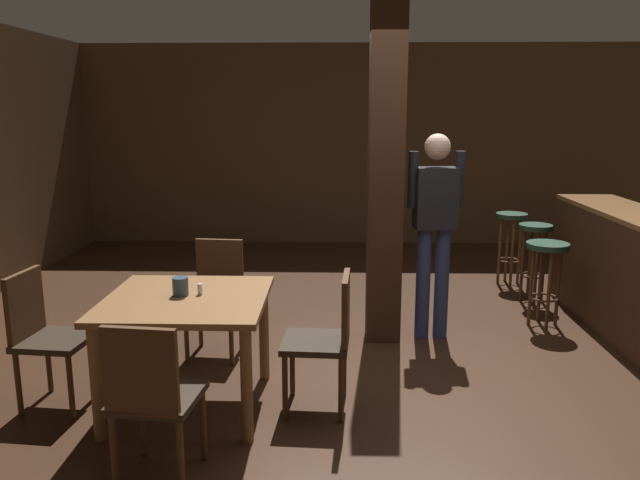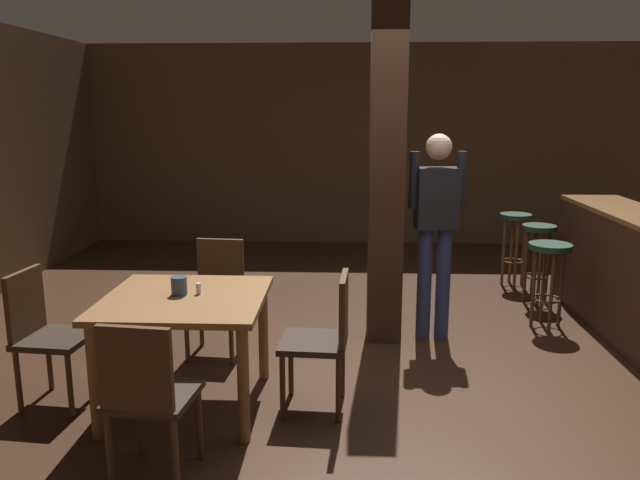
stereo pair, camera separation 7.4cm
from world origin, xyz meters
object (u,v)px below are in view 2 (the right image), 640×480
chair_south (147,392)px  chair_west (44,330)px  napkin_cup (179,286)px  dining_table (185,313)px  bar_stool_mid (538,246)px  bar_stool_far (515,233)px  bar_counter (616,269)px  bar_stool_near (549,264)px  chair_east (325,335)px  chair_north (217,291)px  salt_shaker (199,289)px  standing_person (436,222)px

chair_south → chair_west: 1.29m
chair_west → napkin_cup: chair_west is taller
dining_table → bar_stool_mid: bearing=38.9°
bar_stool_far → bar_counter: bearing=-69.2°
bar_counter → bar_stool_near: 0.58m
dining_table → bar_stool_far: 4.14m
bar_counter → bar_stool_mid: bar_counter is taller
chair_east → bar_counter: (2.49, 1.62, 0.03)m
chair_south → bar_counter: size_ratio=0.44×
chair_north → bar_counter: bar_counter is taller
salt_shaker → bar_counter: 3.67m
napkin_cup → bar_stool_near: bearing=29.3°
chair_north → standing_person: standing_person is taller
chair_south → standing_person: (1.74, 2.18, 0.50)m
bar_stool_near → dining_table: bearing=-149.8°
chair_south → salt_shaker: 0.97m
dining_table → chair_north: 0.94m
chair_west → standing_person: (2.70, 1.32, 0.50)m
bar_stool_near → bar_stool_far: size_ratio=0.95×
standing_person → chair_east: bearing=-123.2°
chair_east → napkin_cup: chair_east is taller
chair_west → chair_south: bearing=-42.3°
chair_east → bar_stool_mid: bearing=49.4°
dining_table → bar_counter: (3.39, 1.61, -0.09)m
chair_west → bar_counter: size_ratio=0.44×
napkin_cup → bar_stool_mid: (2.98, 2.33, -0.23)m
chair_north → chair_east: size_ratio=1.00×
chair_south → bar_stool_near: chair_south is taller
bar_stool_mid → bar_stool_near: bearing=-99.2°
dining_table → chair_north: chair_north is taller
chair_west → standing_person: size_ratio=0.52×
bar_counter → bar_stool_near: size_ratio=2.66×
chair_west → bar_stool_far: chair_west is taller
chair_east → bar_stool_near: bearing=40.7°
chair_west → bar_stool_far: bearing=38.2°
salt_shaker → standing_person: 2.12m
chair_north → salt_shaker: (0.07, -0.88, 0.28)m
dining_table → bar_stool_far: bearing=46.2°
chair_east → napkin_cup: bearing=177.5°
bar_counter → salt_shaker: bearing=-154.7°
napkin_cup → standing_person: bearing=35.4°
bar_stool_mid → chair_west: bearing=-148.5°
bar_stool_near → bar_stool_far: 1.35m
standing_person → bar_stool_mid: 1.63m
chair_south → salt_shaker: bearing=86.4°
napkin_cup → bar_stool_near: napkin_cup is taller
salt_shaker → bar_counter: bar_counter is taller
dining_table → napkin_cup: 0.18m
dining_table → bar_stool_mid: size_ratio=1.29×
napkin_cup → salt_shaker: 0.12m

